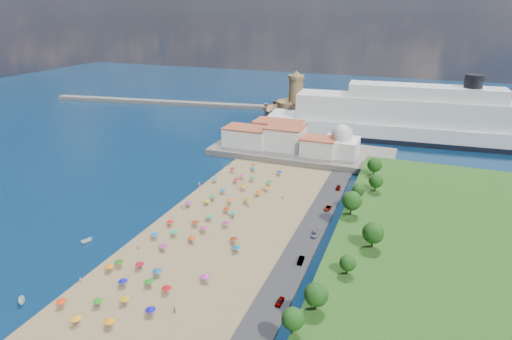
% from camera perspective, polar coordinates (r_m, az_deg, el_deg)
% --- Properties ---
extents(ground, '(700.00, 700.00, 0.00)m').
position_cam_1_polar(ground, '(156.54, -4.67, -5.61)').
color(ground, '#071938').
rests_on(ground, ground).
extents(terrace, '(90.00, 36.00, 3.00)m').
position_cam_1_polar(terrace, '(216.44, 6.05, 2.44)').
color(terrace, '#59544C').
rests_on(terrace, ground).
extents(jetty, '(18.00, 70.00, 2.40)m').
position_cam_1_polar(jetty, '(254.53, 3.34, 5.28)').
color(jetty, '#59544C').
rests_on(jetty, ground).
extents(breakwater, '(199.03, 34.77, 2.60)m').
position_cam_1_polar(breakwater, '(334.51, -10.57, 8.79)').
color(breakwater, '#59544C').
rests_on(breakwater, ground).
extents(waterfront_buildings, '(57.00, 29.00, 11.00)m').
position_cam_1_polar(waterfront_buildings, '(218.62, 2.85, 4.47)').
color(waterfront_buildings, silver).
rests_on(waterfront_buildings, terrace).
extents(domed_building, '(16.00, 16.00, 15.00)m').
position_cam_1_polar(domed_building, '(208.38, 11.30, 3.56)').
color(domed_building, silver).
rests_on(domed_building, terrace).
extents(fortress, '(40.00, 40.00, 32.40)m').
position_cam_1_polar(fortress, '(281.05, 5.26, 7.89)').
color(fortress, '#96724B').
rests_on(fortress, ground).
extents(cruise_ship, '(172.37, 37.83, 37.39)m').
position_cam_1_polar(cruise_ship, '(251.98, 21.17, 6.06)').
color(cruise_ship, black).
rests_on(cruise_ship, ground).
extents(beach_parasols, '(32.91, 113.46, 2.20)m').
position_cam_1_polar(beach_parasols, '(147.12, -7.07, -6.61)').
color(beach_parasols, gray).
rests_on(beach_parasols, beach).
extents(beachgoers, '(37.34, 99.91, 1.90)m').
position_cam_1_polar(beachgoers, '(154.73, -6.22, -5.54)').
color(beachgoers, tan).
rests_on(beachgoers, beach).
extents(moored_boats, '(8.88, 33.30, 1.51)m').
position_cam_1_polar(moored_boats, '(135.57, -25.10, -11.91)').
color(moored_boats, white).
rests_on(moored_boats, ground).
extents(parked_cars, '(2.49, 80.48, 1.42)m').
position_cam_1_polar(parked_cars, '(144.84, 8.28, -7.50)').
color(parked_cars, gray).
rests_on(parked_cars, promenade).
extents(hillside_trees, '(16.81, 103.19, 8.12)m').
position_cam_1_polar(hillside_trees, '(135.54, 13.30, -5.69)').
color(hillside_trees, '#382314').
rests_on(hillside_trees, hillside).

